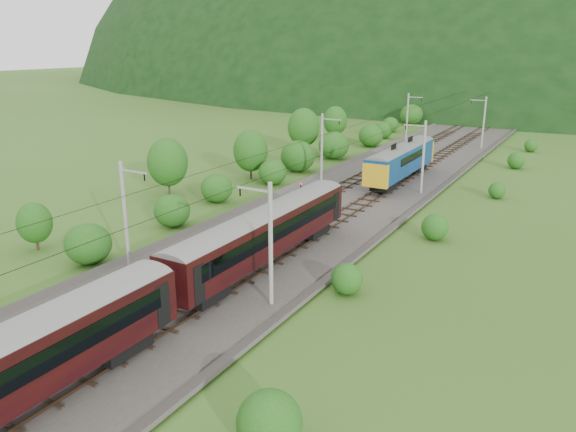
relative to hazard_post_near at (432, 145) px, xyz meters
The scene contains 14 objects.
ground 58.35m from the hazard_post_near, 89.82° to the right, with size 600.00×600.00×0.00m, color #365219.
railbed 48.35m from the hazard_post_near, 89.78° to the right, with size 14.00×220.00×0.30m, color #38332D.
track_left 48.39m from the hazard_post_near, 92.62° to the right, with size 2.40×220.00×0.27m.
track_right 48.41m from the hazard_post_near, 86.94° to the right, with size 2.40×220.00×0.27m.
catenary_left 27.22m from the hazard_post_near, 102.70° to the right, with size 2.54×192.28×8.00m.
catenary_right 27.30m from the hazard_post_near, 76.53° to the right, with size 2.54×192.28×8.00m.
overhead_wires 48.72m from the hazard_post_near, 89.78° to the right, with size 4.83×198.00×0.03m.
mountain_main 201.66m from the hazard_post_near, 89.95° to the left, with size 504.00×360.00×244.00m, color black.
mountain_ridge 269.74m from the hazard_post_near, 116.37° to the left, with size 336.00×280.00×132.00m, color black.
hazard_post_near is the anchor object (origin of this frame).
hazard_post_far 17.32m from the hazard_post_near, 87.71° to the right, with size 0.16×0.16×1.54m, color red.
signal 35.93m from the hazard_post_near, 96.00° to the right, with size 0.21×0.21×1.88m.
vegetation_left 38.43m from the hazard_post_near, 111.82° to the right, with size 13.07×148.69×7.05m.
vegetation_right 55.26m from the hazard_post_near, 76.92° to the right, with size 6.23×110.39×2.72m.
Camera 1 is at (23.39, -27.86, 16.32)m, focal length 35.00 mm.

